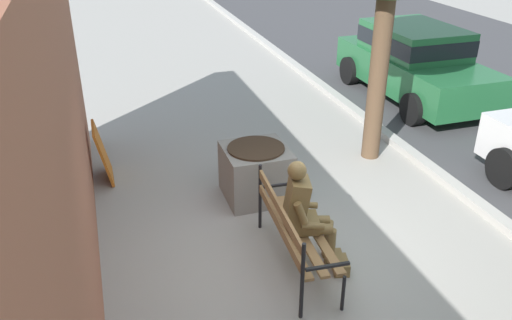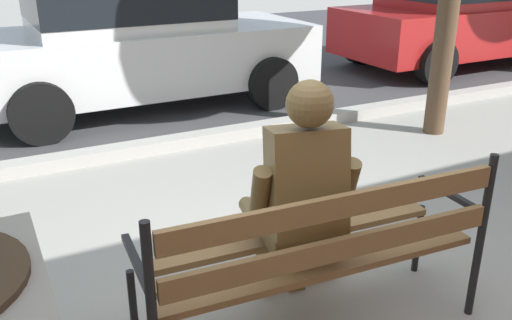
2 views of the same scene
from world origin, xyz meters
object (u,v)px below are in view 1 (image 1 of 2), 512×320
Objects in this scene: bronze_statue_seated at (308,215)px; parked_car_green at (414,60)px; leaning_signboard at (103,153)px; park_bench at (292,227)px; concrete_planter at (256,172)px.

bronze_statue_seated is 0.33× the size of parked_car_green.
leaning_signboard is (-2.94, -2.22, -0.22)m from bronze_statue_seated.
park_bench is 1.72m from concrete_planter.
bronze_statue_seated is 3.69m from leaning_signboard.
bronze_statue_seated reaches higher than concrete_planter.
bronze_statue_seated is (-0.00, 0.21, 0.12)m from park_bench.
leaning_signboard is at bearing -120.45° from concrete_planter.
park_bench reaches higher than concrete_planter.
concrete_planter is at bearing 59.55° from leaning_signboard.
bronze_statue_seated is 1.73m from concrete_planter.
park_bench reaches higher than leaning_signboard.
bronze_statue_seated is at bearing 37.03° from leaning_signboard.
concrete_planter is at bearing -55.65° from parked_car_green.
park_bench is 0.44× the size of parked_car_green.
concrete_planter is 0.22× the size of parked_car_green.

